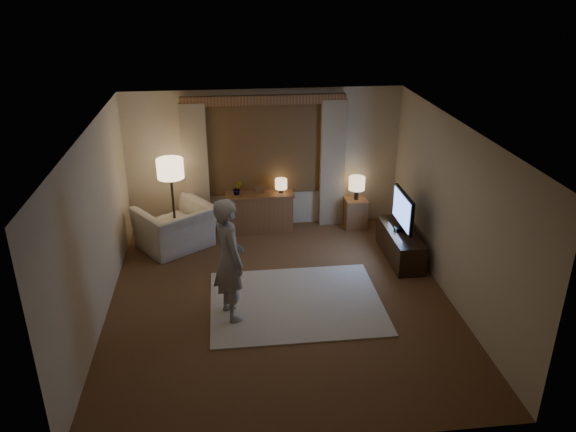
{
  "coord_description": "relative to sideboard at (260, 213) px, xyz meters",
  "views": [
    {
      "loc": [
        -0.72,
        -7.06,
        4.5
      ],
      "look_at": [
        0.18,
        0.6,
        1.1
      ],
      "focal_mm": 35.0,
      "sensor_mm": 36.0,
      "label": 1
    }
  ],
  "objects": [
    {
      "name": "floor_lamp",
      "position": [
        -1.53,
        -0.35,
        0.97
      ],
      "size": [
        0.46,
        0.46,
        1.57
      ],
      "color": "black",
      "rests_on": "floor"
    },
    {
      "name": "armchair",
      "position": [
        -1.5,
        -0.55,
        0.04
      ],
      "size": [
        1.57,
        1.53,
        0.77
      ],
      "primitive_type": "imported",
      "rotation": [
        0.0,
        0.0,
        -2.52
      ],
      "color": "beige",
      "rests_on": "floor"
    },
    {
      "name": "person",
      "position": [
        -0.61,
        -2.81,
        0.56
      ],
      "size": [
        0.62,
        0.75,
        1.77
      ],
      "primitive_type": "imported",
      "rotation": [
        0.0,
        0.0,
        1.92
      ],
      "color": "#A19B94",
      "rests_on": "rug"
    },
    {
      "name": "table_lamp_side",
      "position": [
        1.8,
        -0.05,
        0.52
      ],
      "size": [
        0.3,
        0.3,
        0.44
      ],
      "color": "black",
      "rests_on": "side_table"
    },
    {
      "name": "table_lamp_sideboard",
      "position": [
        0.4,
        0.0,
        0.55
      ],
      "size": [
        0.22,
        0.22,
        0.3
      ],
      "color": "black",
      "rests_on": "sideboard"
    },
    {
      "name": "picture_frame",
      "position": [
        0.0,
        0.0,
        0.45
      ],
      "size": [
        0.16,
        0.02,
        0.2
      ],
      "primitive_type": "cube",
      "color": "brown",
      "rests_on": "sideboard"
    },
    {
      "name": "rug",
      "position": [
        0.34,
        -2.58,
        -0.34
      ],
      "size": [
        2.5,
        2.0,
        0.02
      ],
      "primitive_type": "cube",
      "color": "beige",
      "rests_on": "floor"
    },
    {
      "name": "tv",
      "position": [
        2.27,
        -1.38,
        0.52
      ],
      "size": [
        0.23,
        0.94,
        0.68
      ],
      "color": "black",
      "rests_on": "tv_stand"
    },
    {
      "name": "plant",
      "position": [
        -0.4,
        0.0,
        0.5
      ],
      "size": [
        0.17,
        0.13,
        0.3
      ],
      "primitive_type": "imported",
      "color": "#999999",
      "rests_on": "sideboard"
    },
    {
      "name": "room",
      "position": [
        0.12,
        -2.0,
        0.98
      ],
      "size": [
        5.04,
        5.54,
        2.64
      ],
      "color": "brown",
      "rests_on": "ground"
    },
    {
      "name": "sideboard",
      "position": [
        0.0,
        0.0,
        0.0
      ],
      "size": [
        1.2,
        0.4,
        0.7
      ],
      "primitive_type": "cube",
      "color": "brown",
      "rests_on": "floor"
    },
    {
      "name": "side_table",
      "position": [
        1.8,
        -0.05,
        -0.07
      ],
      "size": [
        0.4,
        0.4,
        0.56
      ],
      "primitive_type": "cube",
      "color": "brown",
      "rests_on": "floor"
    },
    {
      "name": "tv_stand",
      "position": [
        2.27,
        -1.38,
        -0.1
      ],
      "size": [
        0.45,
        1.4,
        0.5
      ],
      "primitive_type": "cube",
      "color": "black",
      "rests_on": "floor"
    }
  ]
}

